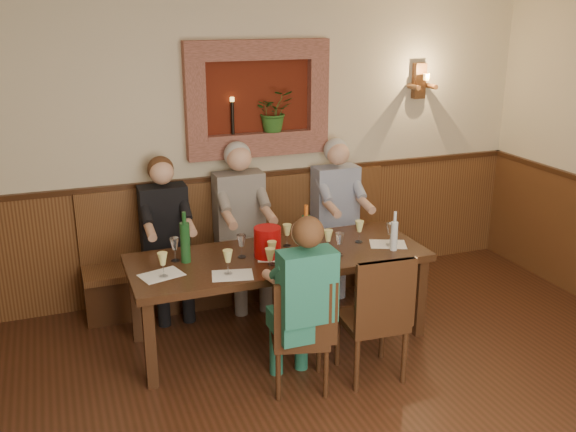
# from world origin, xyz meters

# --- Properties ---
(room_shell) EXTENTS (6.04, 6.04, 2.82)m
(room_shell) POSITION_xyz_m (0.00, 0.00, 1.89)
(room_shell) COLOR beige
(room_shell) RESTS_ON ground
(wainscoting) EXTENTS (6.02, 6.02, 1.15)m
(wainscoting) POSITION_xyz_m (0.00, -0.00, 0.59)
(wainscoting) COLOR #4E2C16
(wainscoting) RESTS_ON ground
(wall_niche) EXTENTS (1.36, 0.30, 1.06)m
(wall_niche) POSITION_xyz_m (0.24, 2.94, 1.81)
(wall_niche) COLOR #53180B
(wall_niche) RESTS_ON ground
(wall_sconce) EXTENTS (0.25, 0.20, 0.35)m
(wall_sconce) POSITION_xyz_m (1.90, 2.93, 1.94)
(wall_sconce) COLOR #4E2C16
(wall_sconce) RESTS_ON ground
(dining_table) EXTENTS (2.40, 0.90, 0.75)m
(dining_table) POSITION_xyz_m (0.00, 1.85, 0.68)
(dining_table) COLOR black
(dining_table) RESTS_ON ground
(bench) EXTENTS (3.00, 0.45, 1.11)m
(bench) POSITION_xyz_m (0.00, 2.79, 0.33)
(bench) COLOR #381E0F
(bench) RESTS_ON ground
(chair_near_left) EXTENTS (0.48, 0.48, 0.89)m
(chair_near_left) POSITION_xyz_m (-0.11, 1.10, 0.26)
(chair_near_left) COLOR black
(chair_near_left) RESTS_ON ground
(chair_near_right) EXTENTS (0.47, 0.47, 1.00)m
(chair_near_right) POSITION_xyz_m (0.45, 1.06, 0.29)
(chair_near_right) COLOR black
(chair_near_right) RESTS_ON ground
(person_bench_left) EXTENTS (0.42, 0.51, 1.42)m
(person_bench_left) POSITION_xyz_m (-0.76, 2.69, 0.59)
(person_bench_left) COLOR black
(person_bench_left) RESTS_ON ground
(person_bench_mid) EXTENTS (0.45, 0.56, 1.50)m
(person_bench_mid) POSITION_xyz_m (-0.06, 2.69, 0.63)
(person_bench_mid) COLOR #5C5754
(person_bench_mid) RESTS_ON ground
(person_bench_right) EXTENTS (0.44, 0.54, 1.47)m
(person_bench_right) POSITION_xyz_m (0.93, 2.69, 0.61)
(person_bench_right) COLOR navy
(person_bench_right) RESTS_ON ground
(person_chair_front) EXTENTS (0.39, 0.48, 1.35)m
(person_chair_front) POSITION_xyz_m (-0.11, 1.07, 0.56)
(person_chair_front) COLOR #1A505B
(person_chair_front) RESTS_ON ground
(spittoon_bucket) EXTENTS (0.24, 0.24, 0.25)m
(spittoon_bucket) POSITION_xyz_m (-0.10, 1.83, 0.87)
(spittoon_bucket) COLOR #B90B0C
(spittoon_bucket) RESTS_ON dining_table
(wine_bottle_green_a) EXTENTS (0.08, 0.08, 0.40)m
(wine_bottle_green_a) POSITION_xyz_m (0.23, 1.82, 0.92)
(wine_bottle_green_a) COLOR #19471E
(wine_bottle_green_a) RESTS_ON dining_table
(wine_bottle_green_b) EXTENTS (0.08, 0.08, 0.41)m
(wine_bottle_green_b) POSITION_xyz_m (-0.73, 1.96, 0.92)
(wine_bottle_green_b) COLOR #19471E
(wine_bottle_green_b) RESTS_ON dining_table
(water_bottle) EXTENTS (0.07, 0.07, 0.33)m
(water_bottle) POSITION_xyz_m (0.92, 1.61, 0.88)
(water_bottle) COLOR silver
(water_bottle) RESTS_ON dining_table
(tasting_sheet_a) EXTENTS (0.35, 0.29, 0.00)m
(tasting_sheet_a) POSITION_xyz_m (-0.96, 1.76, 0.75)
(tasting_sheet_a) COLOR white
(tasting_sheet_a) RESTS_ON dining_table
(tasting_sheet_b) EXTENTS (0.30, 0.26, 0.00)m
(tasting_sheet_b) POSITION_xyz_m (-0.06, 1.79, 0.75)
(tasting_sheet_b) COLOR white
(tasting_sheet_b) RESTS_ON dining_table
(tasting_sheet_c) EXTENTS (0.36, 0.31, 0.00)m
(tasting_sheet_c) POSITION_xyz_m (0.94, 1.74, 0.75)
(tasting_sheet_c) COLOR white
(tasting_sheet_c) RESTS_ON dining_table
(tasting_sheet_d) EXTENTS (0.35, 0.28, 0.00)m
(tasting_sheet_d) POSITION_xyz_m (-0.47, 1.57, 0.75)
(tasting_sheet_d) COLOR white
(tasting_sheet_d) RESTS_ON dining_table
(wine_glass_0) EXTENTS (0.08, 0.08, 0.19)m
(wine_glass_0) POSITION_xyz_m (-0.95, 1.72, 0.85)
(wine_glass_0) COLOR #EEEF8F
(wine_glass_0) RESTS_ON dining_table
(wine_glass_1) EXTENTS (0.08, 0.08, 0.19)m
(wine_glass_1) POSITION_xyz_m (-0.81, 2.00, 0.85)
(wine_glass_1) COLOR white
(wine_glass_1) RESTS_ON dining_table
(wine_glass_2) EXTENTS (0.08, 0.08, 0.19)m
(wine_glass_2) POSITION_xyz_m (-0.49, 1.61, 0.85)
(wine_glass_2) COLOR #EEEF8F
(wine_glass_2) RESTS_ON dining_table
(wine_glass_3) EXTENTS (0.08, 0.08, 0.19)m
(wine_glass_3) POSITION_xyz_m (-0.30, 1.89, 0.85)
(wine_glass_3) COLOR white
(wine_glass_3) RESTS_ON dining_table
(wine_glass_4) EXTENTS (0.08, 0.08, 0.19)m
(wine_glass_4) POSITION_xyz_m (-0.12, 1.66, 0.85)
(wine_glass_4) COLOR #EEEF8F
(wine_glass_4) RESTS_ON dining_table
(wine_glass_5) EXTENTS (0.08, 0.08, 0.19)m
(wine_glass_5) POSITION_xyz_m (0.13, 2.00, 0.85)
(wine_glass_5) COLOR #EEEF8F
(wine_glass_5) RESTS_ON dining_table
(wine_glass_6) EXTENTS (0.08, 0.08, 0.19)m
(wine_glass_6) POSITION_xyz_m (0.45, 1.66, 0.85)
(wine_glass_6) COLOR white
(wine_glass_6) RESTS_ON dining_table
(wine_glass_7) EXTENTS (0.08, 0.08, 0.19)m
(wine_glass_7) POSITION_xyz_m (0.73, 1.87, 0.85)
(wine_glass_7) COLOR #EEEF8F
(wine_glass_7) RESTS_ON dining_table
(wine_glass_8) EXTENTS (0.08, 0.08, 0.19)m
(wine_glass_8) POSITION_xyz_m (0.95, 1.72, 0.85)
(wine_glass_8) COLOR white
(wine_glass_8) RESTS_ON dining_table
(wine_glass_9) EXTENTS (0.08, 0.08, 0.19)m
(wine_glass_9) POSITION_xyz_m (-0.18, 1.53, 0.85)
(wine_glass_9) COLOR #EEEF8F
(wine_glass_9) RESTS_ON dining_table
(wine_glass_10) EXTENTS (0.08, 0.08, 0.19)m
(wine_glass_10) POSITION_xyz_m (0.39, 1.76, 0.85)
(wine_glass_10) COLOR #EEEF8F
(wine_glass_10) RESTS_ON dining_table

